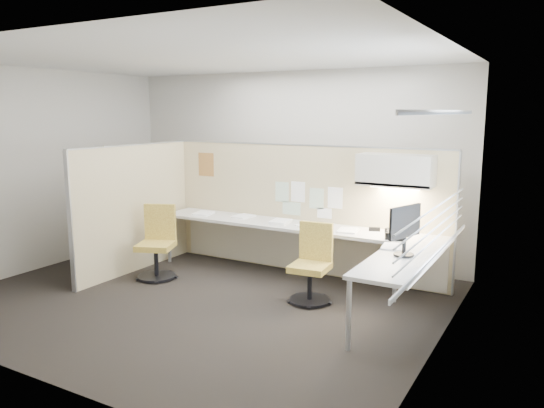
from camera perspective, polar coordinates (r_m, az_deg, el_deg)
The scene contains 27 objects.
floor at distance 6.51m, azimuth -7.62°, elevation -10.02°, with size 5.50×4.50×0.01m, color black.
ceiling at distance 6.15m, azimuth -8.24°, elevation 15.41°, with size 5.50×4.50×0.01m, color white.
wall_back at distance 8.07m, azimuth 1.85°, elevation 4.18°, with size 5.50×0.02×2.80m, color beige.
wall_front at distance 4.62m, azimuth -25.09°, elevation -1.07°, with size 5.50×0.02×2.80m, color beige.
wall_left at distance 8.14m, azimuth -23.53°, elevation 3.41°, with size 0.02×4.50×2.80m, color beige.
wall_right at distance 5.02m, azimuth 17.90°, elevation 0.20°, with size 0.02×4.50×2.80m, color beige.
window_pane at distance 5.00m, azimuth 17.71°, elevation 1.92°, with size 0.01×2.80×1.30m, color #A9B7C5.
partition_back at distance 7.32m, azimuth 3.27°, elevation -0.57°, with size 4.10×0.06×1.75m, color #C2B286.
partition_left at distance 7.60m, azimuth -14.54°, elevation -0.48°, with size 0.06×2.20×1.75m, color #C2B286.
desk at distance 6.80m, azimuth 4.35°, elevation -3.76°, with size 4.00×2.07×0.73m.
overhead_bin at distance 6.55m, azimuth 13.17°, elevation 3.56°, with size 0.90×0.36×0.38m, color beige.
task_light_strip at distance 6.57m, azimuth 13.09°, elevation 1.74°, with size 0.60×0.06×0.02m, color #FFEABF.
pinned_papers at distance 7.23m, azimuth 3.73°, elevation 0.56°, with size 1.01×0.00×0.47m.
poster at distance 8.04m, azimuth -7.10°, elevation 4.24°, with size 0.28×0.00×0.35m, color orange.
chair_left at distance 7.28m, azimuth -12.23°, elevation -4.29°, with size 0.59×0.60×0.96m.
chair_right at distance 6.26m, azimuth 4.31°, elevation -6.66°, with size 0.48×0.49×0.91m.
monitor at distance 5.60m, azimuth 14.10°, elevation -2.45°, with size 0.21×0.48×0.53m.
phone at distance 6.38m, azimuth 13.05°, elevation -3.23°, with size 0.22×0.21×0.12m.
stapler at distance 6.75m, azimuth 10.97°, elevation -2.68°, with size 0.14×0.04×0.05m, color black.
tape_dispenser at distance 6.68m, azimuth 12.51°, elevation -2.83°, with size 0.10×0.06×0.06m, color black.
coat_hook at distance 7.19m, azimuth -18.35°, elevation 3.06°, with size 0.18×0.48×1.42m.
paper_stack_0 at distance 7.75m, azimuth -7.38°, elevation -1.02°, with size 0.23×0.30×0.03m, color white.
paper_stack_1 at distance 7.52m, azimuth -3.09°, elevation -1.33°, with size 0.23×0.30×0.02m, color white.
paper_stack_2 at distance 7.09m, azimuth 0.92°, elevation -1.92°, with size 0.23×0.30×0.04m, color white.
paper_stack_3 at distance 6.98m, azimuth 3.91°, elevation -2.25°, with size 0.23×0.30×0.01m, color white.
paper_stack_4 at distance 6.69m, azimuth 8.17°, elevation -2.83°, with size 0.23×0.30×0.02m, color white.
paper_stack_5 at distance 5.99m, azimuth 12.87°, elevation -4.51°, with size 0.23×0.30×0.02m, color white.
Camera 1 is at (3.73, -4.86, 2.21)m, focal length 35.00 mm.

